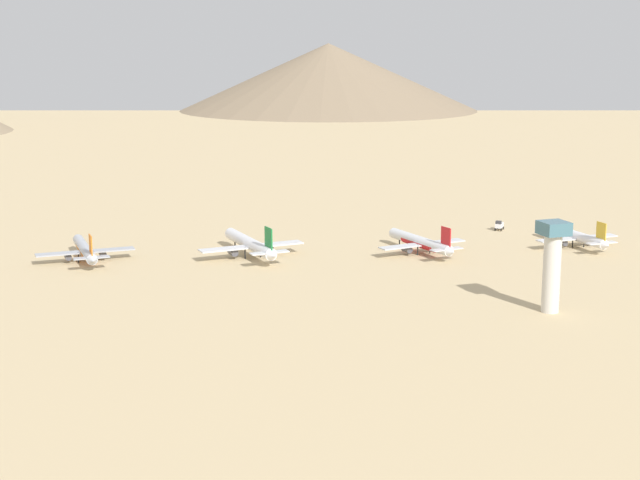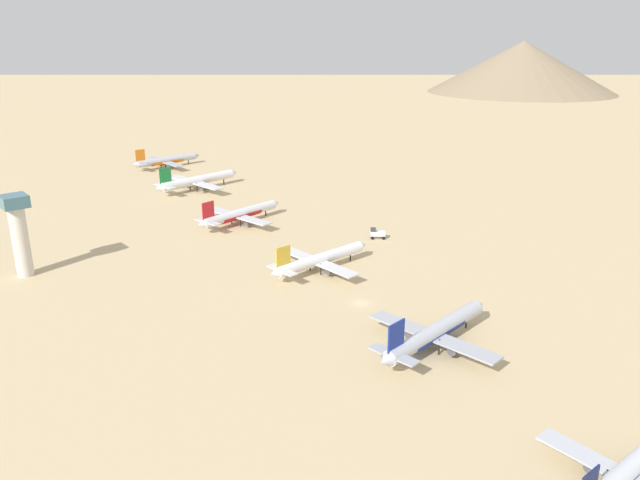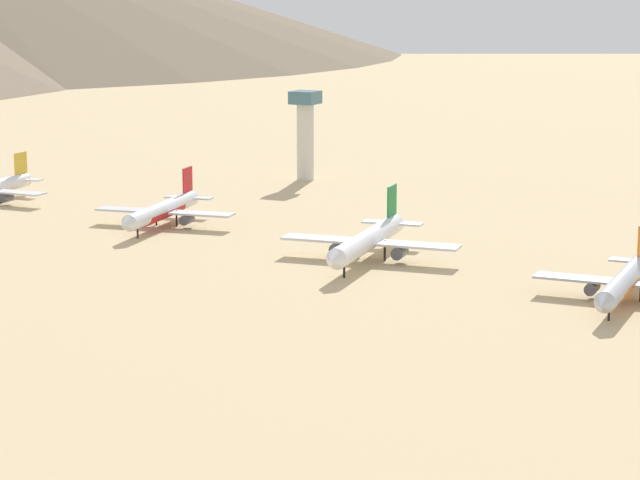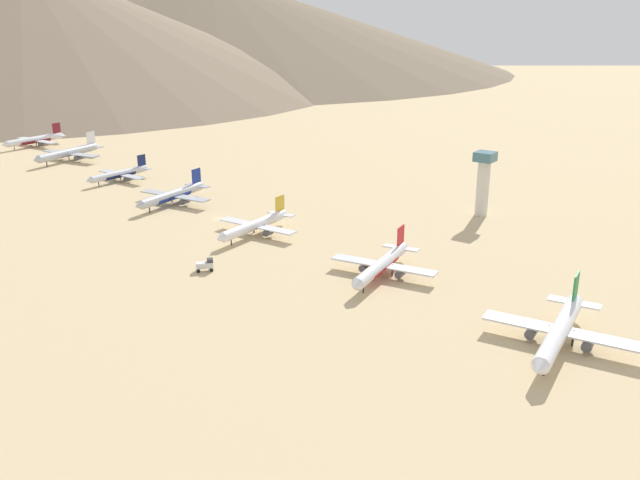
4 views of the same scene
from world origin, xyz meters
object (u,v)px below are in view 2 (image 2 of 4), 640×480
Objects in this scene: parked_jet_3 at (435,332)px; control_tower at (19,231)px; parked_jet_2 at (627,471)px; parked_jet_6 at (197,181)px; service_truck at (377,233)px; parked_jet_4 at (320,259)px; parked_jet_7 at (166,160)px; parked_jet_5 at (240,214)px.

parked_jet_3 is 124.86m from control_tower.
parked_jet_2 is 224.13m from parked_jet_6.
service_truck is at bearing -22.61° from control_tower.
parked_jet_3 is 1.06× the size of parked_jet_4.
parked_jet_7 is 154.57m from control_tower.
parked_jet_2 is 279.40m from parked_jet_7.
parked_jet_2 is 0.90× the size of parked_jet_7.
parked_jet_2 is at bearing -73.85° from control_tower.
parked_jet_6 is (14.03, 57.15, 0.49)m from parked_jet_5.
parked_jet_2 is at bearing -102.05° from parked_jet_7.
parked_jet_7 is (45.00, 222.56, -0.16)m from parked_jet_3.
parked_jet_3 is 227.06m from parked_jet_7.
parked_jet_6 is at bearing 32.65° from control_tower.
parked_jet_6 is 1.81× the size of control_tower.
parked_jet_5 is at bearing 1.61° from control_tower.
parked_jet_5 reaches higher than parked_jet_4.
parked_jet_5 is 79.29m from control_tower.
parked_jet_4 is 0.96× the size of parked_jet_5.
parked_jet_2 is 0.86× the size of parked_jet_3.
parked_jet_4 is 0.87× the size of parked_jet_6.
parked_jet_4 is 0.98× the size of parked_jet_7.
control_tower is at bearing -147.35° from parked_jet_6.
service_truck is (1.43, -157.48, -1.77)m from parked_jet_7.
parked_jet_2 is 52.41m from parked_jet_3.
parked_jet_5 reaches higher than service_truck.
parked_jet_4 is 89.84m from control_tower.
parked_jet_5 is 1.63× the size of control_tower.
parked_jet_7 is at bearing 47.29° from control_tower.
parked_jet_7 is 157.49m from service_truck.
parked_jet_3 reaches higher than parked_jet_4.
parked_jet_7 is at bearing 76.82° from parked_jet_5.
parked_jet_6 is at bearing -102.53° from parked_jet_7.
parked_jet_6 reaches higher than parked_jet_7.
parked_jet_6 reaches higher than parked_jet_3.
parked_jet_3 is at bearing -125.50° from service_truck.
parked_jet_6 reaches higher than service_truck.
parked_jet_2 is 0.79× the size of parked_jet_6.
parked_jet_2 is at bearing -117.30° from service_truck.
parked_jet_2 is at bearing -104.72° from parked_jet_3.
parked_jet_3 is 1.04× the size of parked_jet_7.
parked_jet_3 is at bearing -99.66° from parked_jet_5.
parked_jet_5 is (8.16, 57.00, 0.10)m from parked_jet_4.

